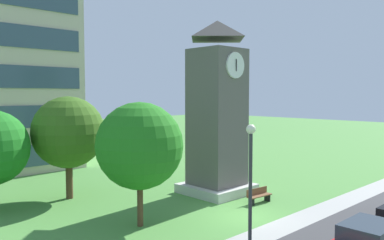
# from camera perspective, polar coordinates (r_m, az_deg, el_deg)

# --- Properties ---
(ground_plane) EXTENTS (160.00, 160.00, 0.00)m
(ground_plane) POSITION_cam_1_polar(r_m,az_deg,el_deg) (21.92, 7.87, -13.80)
(ground_plane) COLOR #4C893D
(kerb_strip) EXTENTS (120.00, 1.60, 0.01)m
(kerb_strip) POSITION_cam_1_polar(r_m,az_deg,el_deg) (20.66, 12.94, -14.96)
(kerb_strip) COLOR #9E9E99
(kerb_strip) RESTS_ON ground
(clock_tower) EXTENTS (4.04, 4.04, 11.42)m
(clock_tower) POSITION_cam_1_polar(r_m,az_deg,el_deg) (25.98, 3.67, 0.53)
(clock_tower) COLOR #605B56
(clock_tower) RESTS_ON ground
(park_bench) EXTENTS (1.83, 0.63, 0.88)m
(park_bench) POSITION_cam_1_polar(r_m,az_deg,el_deg) (24.56, 9.70, -10.77)
(park_bench) COLOR brown
(park_bench) RESTS_ON ground
(street_lamp) EXTENTS (0.36, 0.36, 5.48)m
(street_lamp) POSITION_cam_1_polar(r_m,az_deg,el_deg) (15.05, 8.52, -8.44)
(street_lamp) COLOR #333338
(street_lamp) RESTS_ON ground
(tree_near_tower) EXTENTS (4.53, 4.53, 6.49)m
(tree_near_tower) POSITION_cam_1_polar(r_m,az_deg,el_deg) (25.78, -17.59, -1.74)
(tree_near_tower) COLOR #513823
(tree_near_tower) RESTS_ON ground
(tree_by_building) EXTENTS (4.35, 4.35, 6.24)m
(tree_by_building) POSITION_cam_1_polar(r_m,az_deg,el_deg) (19.57, -7.65, -3.75)
(tree_by_building) COLOR #513823
(tree_by_building) RESTS_ON ground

